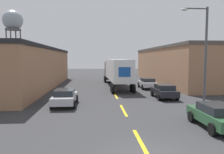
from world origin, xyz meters
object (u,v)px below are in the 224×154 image
object	(u,v)px
parked_car_right_near	(216,115)
parked_car_right_mid	(164,91)
parked_car_left_far	(65,97)
street_lamp	(203,50)
water_tower	(13,22)
parked_car_right_far	(147,83)
semi_truck	(116,70)

from	to	relation	value
parked_car_right_near	parked_car_right_mid	xyz separation A→B (m)	(0.00, 9.79, 0.00)
parked_car_left_far	street_lamp	size ratio (longest dim) A/B	0.49
parked_car_left_far	parked_car_right_mid	distance (m)	10.17
parked_car_left_far	water_tower	world-z (taller)	water_tower
parked_car_right_near	parked_car_left_far	size ratio (longest dim) A/B	1.00
parked_car_left_far	parked_car_right_far	xyz separation A→B (m)	(9.75, 10.33, 0.00)
parked_car_left_far	parked_car_right_mid	xyz separation A→B (m)	(9.75, 2.89, 0.00)
parked_car_right_mid	parked_car_right_far	size ratio (longest dim) A/B	1.00
parked_car_right_near	street_lamp	world-z (taller)	street_lamp
street_lamp	parked_car_right_near	bearing A→B (deg)	-109.23
parked_car_right_near	street_lamp	distance (m)	7.58
parked_car_right_mid	street_lamp	bearing A→B (deg)	-60.77
water_tower	parked_car_right_mid	bearing A→B (deg)	-49.60
parked_car_left_far	parked_car_right_far	world-z (taller)	same
water_tower	street_lamp	size ratio (longest dim) A/B	1.80
parked_car_right_far	street_lamp	size ratio (longest dim) A/B	0.49
parked_car_right_near	street_lamp	size ratio (longest dim) A/B	0.49
semi_truck	parked_car_right_mid	distance (m)	10.89
parked_car_right_near	parked_car_right_mid	distance (m)	9.79
parked_car_right_mid	street_lamp	xyz separation A→B (m)	(2.10, -3.76, 4.08)
semi_truck	parked_car_right_far	world-z (taller)	semi_truck
semi_truck	street_lamp	distance (m)	15.25
street_lamp	parked_car_left_far	bearing A→B (deg)	175.82
parked_car_left_far	street_lamp	bearing A→B (deg)	-4.18
semi_truck	parked_car_left_far	bearing A→B (deg)	-115.67
semi_truck	parked_car_right_far	xyz separation A→B (m)	(4.04, -2.55, -1.65)
parked_car_left_far	parked_car_right_mid	size ratio (longest dim) A/B	1.00
parked_car_right_near	parked_car_left_far	bearing A→B (deg)	144.73
parked_car_right_mid	semi_truck	bearing A→B (deg)	112.06
parked_car_right_mid	water_tower	xyz separation A→B (m)	(-25.94, 30.47, 11.77)
parked_car_right_near	parked_car_right_far	distance (m)	17.22
semi_truck	parked_car_right_far	size ratio (longest dim) A/B	3.67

